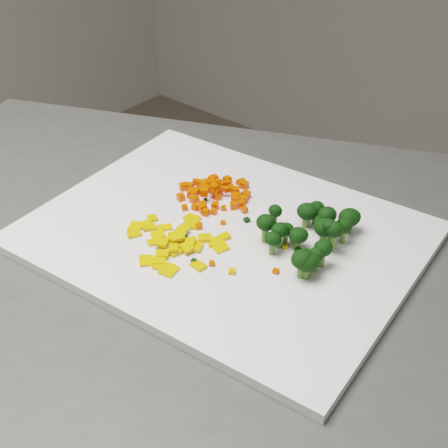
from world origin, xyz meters
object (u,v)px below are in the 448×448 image
Objects in this scene: cutting_board at (224,235)px; pepper_pile at (176,236)px; broccoli_pile at (316,227)px; carrot_pile at (216,189)px.

pepper_pile is at bearing -119.59° from cutting_board.
broccoli_pile is (0.13, 0.10, 0.02)m from pepper_pile.
cutting_board is 0.08m from carrot_pile.
carrot_pile is 0.86× the size of pepper_pile.
broccoli_pile is at bearing -1.95° from carrot_pile.
broccoli_pile is (0.10, 0.04, 0.03)m from cutting_board.
pepper_pile is (-0.03, -0.05, 0.01)m from cutting_board.
cutting_board is 3.75× the size of broccoli_pile.
cutting_board is 0.06m from pepper_pile.
carrot_pile reaches higher than cutting_board.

